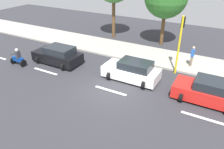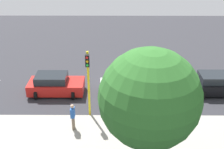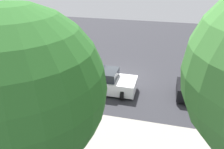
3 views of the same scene
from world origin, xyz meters
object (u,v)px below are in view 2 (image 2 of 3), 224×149
Objects in this scene: car_black at (218,84)px; pedestrian_near_signal at (73,116)px; car_white at (128,86)px; car_red at (55,85)px; street_tree_center at (150,99)px; traffic_light_corner at (88,76)px.

pedestrian_near_signal reaches higher than car_black.
car_red is at bearing -92.83° from car_white.
street_tree_center reaches higher than car_black.
car_red is 5.32m from car_white.
car_black is 11.59m from street_tree_center.
street_tree_center is (8.42, 0.43, 4.11)m from car_white.
traffic_light_corner reaches higher than car_red.
car_black is at bearing 90.65° from car_red.
traffic_light_corner is (2.69, -2.57, 2.22)m from car_white.
pedestrian_near_signal is (4.24, -3.42, 0.35)m from car_white.
traffic_light_corner is at bearing 151.38° from pedestrian_near_signal.
car_red is 0.90× the size of traffic_light_corner.
car_black is (-0.14, 12.04, 0.00)m from car_red.
street_tree_center is at bearing 2.89° from car_white.
traffic_light_corner is at bearing -71.62° from car_black.
car_white is 5.46m from pedestrian_near_signal.
pedestrian_near_signal is at bearing -65.41° from car_black.
car_red is 0.98× the size of car_white.
car_white is 9.37m from street_tree_center.
pedestrian_near_signal is at bearing 22.79° from car_red.
car_black is 0.60× the size of street_tree_center.
car_red is 4.60m from traffic_light_corner.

